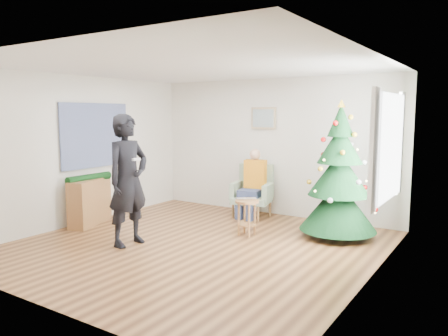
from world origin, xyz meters
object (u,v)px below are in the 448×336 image
Objects in this scene: console at (90,202)px; armchair at (253,198)px; standing_man at (128,180)px; christmas_tree at (339,176)px; stool at (247,217)px.

armchair is at bearing 23.73° from console.
armchair is 0.98× the size of console.
standing_man is at bearing -116.47° from armchair.
christmas_tree is 3.79× the size of stool.
console reaches higher than stool.
christmas_tree is 2.21× the size of armchair.
christmas_tree reaches higher than stool.
christmas_tree is at bearing -26.40° from armchair.
armchair is at bearing 165.19° from christmas_tree.
standing_man is 1.94× the size of console.
armchair is 0.51× the size of standing_man.
christmas_tree reaches higher than armchair.
stool is 1.29m from armchair.
standing_man reaches higher than console.
armchair reaches higher than console.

